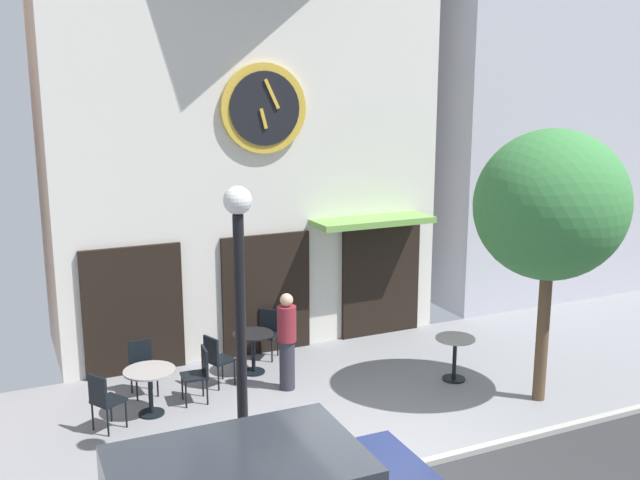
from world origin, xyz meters
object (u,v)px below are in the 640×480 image
(street_tree, at_px, (551,206))
(cafe_chair_by_entrance, at_px, (216,357))
(street_lamp, at_px, (241,332))
(cafe_chair_mid_row, at_px, (267,330))
(cafe_table_center_right, at_px, (253,344))
(pedestrian_maroon, at_px, (287,340))
(cafe_chair_near_tree, at_px, (142,363))
(cafe_chair_corner, at_px, (104,398))
(cafe_chair_right_end, at_px, (199,371))
(cafe_table_center, at_px, (455,351))
(cafe_table_near_curb, at_px, (150,381))

(street_tree, height_order, cafe_chair_by_entrance, street_tree)
(street_lamp, relative_size, cafe_chair_mid_row, 4.24)
(cafe_table_center_right, height_order, pedestrian_maroon, pedestrian_maroon)
(cafe_chair_near_tree, height_order, cafe_chair_corner, same)
(cafe_chair_near_tree, bearing_deg, cafe_chair_right_end, -42.45)
(cafe_chair_right_end, bearing_deg, cafe_table_center, -13.09)
(street_lamp, relative_size, cafe_chair_near_tree, 4.24)
(cafe_chair_by_entrance, distance_m, pedestrian_maroon, 1.25)
(cafe_table_near_curb, xyz_separation_m, cafe_chair_corner, (-0.73, -0.27, -0.02))
(street_lamp, height_order, cafe_chair_near_tree, street_lamp)
(pedestrian_maroon, bearing_deg, cafe_table_center_right, 107.76)
(street_tree, xyz_separation_m, cafe_table_near_curb, (-5.87, 2.08, -2.65))
(cafe_table_center_right, xyz_separation_m, cafe_chair_right_end, (-1.19, -0.76, -0.00))
(cafe_chair_by_entrance, bearing_deg, cafe_chair_right_end, -132.13)
(street_tree, bearing_deg, cafe_chair_near_tree, 153.33)
(cafe_table_center, bearing_deg, cafe_table_near_curb, 170.53)
(street_tree, relative_size, cafe_table_near_curb, 5.49)
(cafe_table_center, xyz_separation_m, pedestrian_maroon, (-2.78, 0.86, 0.33))
(cafe_chair_mid_row, relative_size, cafe_chair_near_tree, 1.00)
(cafe_table_center, relative_size, cafe_chair_near_tree, 0.86)
(street_tree, relative_size, cafe_chair_corner, 4.87)
(cafe_chair_near_tree, bearing_deg, street_lamp, -76.47)
(street_tree, distance_m, cafe_chair_mid_row, 5.61)
(cafe_chair_by_entrance, distance_m, cafe_chair_corner, 2.16)
(street_lamp, xyz_separation_m, cafe_chair_by_entrance, (0.46, 2.79, -1.41))
(street_lamp, bearing_deg, street_tree, 1.18)
(cafe_table_center_right, relative_size, cafe_chair_mid_row, 0.82)
(street_tree, bearing_deg, cafe_table_center_right, 142.31)
(cafe_table_center_right, height_order, cafe_chair_right_end, cafe_chair_right_end)
(cafe_table_center_right, distance_m, cafe_chair_mid_row, 0.81)
(cafe_chair_by_entrance, relative_size, pedestrian_maroon, 0.54)
(cafe_chair_mid_row, bearing_deg, street_tree, -47.10)
(street_tree, height_order, cafe_chair_corner, street_tree)
(cafe_chair_mid_row, xyz_separation_m, cafe_chair_by_entrance, (-1.27, -0.93, 0.00))
(cafe_chair_by_entrance, xyz_separation_m, cafe_chair_corner, (-1.97, -0.88, 0.00))
(pedestrian_maroon, bearing_deg, cafe_table_near_curb, -179.59)
(street_tree, distance_m, cafe_chair_corner, 7.34)
(cafe_table_center_right, height_order, cafe_chair_corner, cafe_chair_corner)
(cafe_chair_corner, distance_m, pedestrian_maroon, 3.06)
(cafe_chair_right_end, relative_size, cafe_chair_corner, 1.00)
(cafe_chair_mid_row, height_order, cafe_chair_near_tree, same)
(street_lamp, bearing_deg, cafe_chair_mid_row, 64.95)
(street_lamp, xyz_separation_m, cafe_table_near_curb, (-0.77, 2.18, -1.39))
(cafe_chair_right_end, height_order, pedestrian_maroon, pedestrian_maroon)
(cafe_chair_near_tree, xyz_separation_m, cafe_chair_right_end, (0.77, -0.71, 0.00))
(cafe_table_center_right, height_order, cafe_chair_near_tree, cafe_chair_near_tree)
(street_lamp, height_order, cafe_chair_mid_row, street_lamp)
(cafe_chair_corner, bearing_deg, cafe_chair_mid_row, 29.15)
(cafe_chair_mid_row, bearing_deg, street_lamp, -115.05)
(cafe_chair_by_entrance, bearing_deg, cafe_table_near_curb, -153.82)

